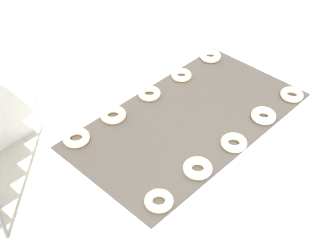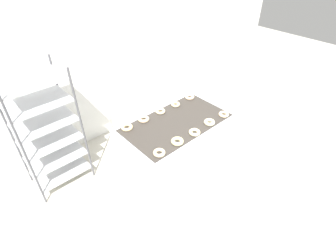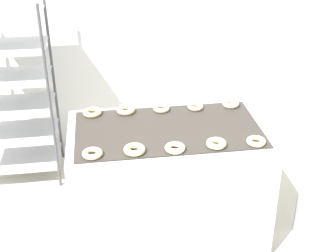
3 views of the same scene
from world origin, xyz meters
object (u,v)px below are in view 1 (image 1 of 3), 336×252
at_px(donut_near_center, 233,143).
at_px(donut_near_left, 198,168).
at_px(donut_far_center, 149,94).
at_px(glaze_bin, 319,140).
at_px(donut_near_rightmost, 292,95).
at_px(donut_far_right, 181,75).
at_px(donut_far_left, 113,115).
at_px(donut_near_right, 263,116).
at_px(donut_far_rightmost, 210,56).
at_px(fryer_machine, 187,177).
at_px(donut_far_leftmost, 76,138).
at_px(donut_near_leftmost, 159,201).

bearing_deg(donut_near_center, donut_near_left, 176.49).
bearing_deg(donut_far_center, glaze_bin, -26.96).
xyz_separation_m(donut_near_rightmost, donut_far_right, (-0.28, 0.56, -0.00)).
relative_size(donut_near_left, donut_far_left, 1.01).
bearing_deg(donut_near_left, donut_near_rightmost, -0.76).
bearing_deg(donut_near_right, donut_far_rightmost, 66.16).
distance_m(donut_near_center, donut_far_center, 0.58).
bearing_deg(donut_far_left, donut_near_rightmost, -36.15).
height_order(fryer_machine, donut_near_rightmost, donut_near_rightmost).
relative_size(fryer_machine, donut_near_center, 10.46).
distance_m(donut_far_center, donut_far_right, 0.25).
xyz_separation_m(glaze_bin, donut_far_leftmost, (-1.63, 0.58, 0.75)).
xyz_separation_m(donut_near_center, donut_far_right, (0.25, 0.57, -0.00)).
height_order(donut_near_leftmost, donut_far_center, donut_near_leftmost).
bearing_deg(donut_far_right, donut_near_right, -87.92).
bearing_deg(donut_near_left, donut_far_left, 91.36).
xyz_separation_m(glaze_bin, donut_near_center, (-1.13, -0.00, 0.75)).
relative_size(donut_near_left, donut_far_leftmost, 1.01).
height_order(donut_near_leftmost, donut_far_left, donut_far_left).
height_order(donut_near_center, donut_far_center, donut_near_center).
xyz_separation_m(donut_near_left, donut_near_right, (0.52, -0.00, -0.00)).
height_order(donut_near_leftmost, donut_far_rightmost, donut_far_rightmost).
height_order(donut_near_leftmost, donut_near_rightmost, same).
bearing_deg(glaze_bin, donut_near_rightmost, 179.75).
xyz_separation_m(donut_near_left, donut_near_center, (0.25, -0.02, -0.00)).
distance_m(donut_near_center, donut_far_left, 0.64).
bearing_deg(donut_far_leftmost, fryer_machine, -29.95).
distance_m(donut_far_right, donut_far_rightmost, 0.27).
relative_size(donut_near_right, donut_far_center, 1.06).
bearing_deg(donut_near_center, donut_near_rightmost, 0.53).
bearing_deg(donut_near_center, donut_near_leftmost, 178.75).
bearing_deg(donut_far_left, donut_near_right, -47.01).
bearing_deg(donut_near_leftmost, donut_far_rightmost, 28.83).
relative_size(donut_near_center, donut_far_left, 0.96).
relative_size(fryer_machine, donut_far_leftmost, 10.08).
bearing_deg(donut_far_center, donut_near_left, -113.64).
bearing_deg(donut_near_left, donut_near_right, -0.30).
bearing_deg(fryer_machine, donut_far_center, 91.15).
xyz_separation_m(donut_near_left, donut_far_rightmost, (0.77, 0.56, -0.00)).
height_order(glaze_bin, donut_far_leftmost, donut_far_leftmost).
bearing_deg(fryer_machine, glaze_bin, -14.39).
relative_size(fryer_machine, donut_far_rightmost, 10.54).
relative_size(glaze_bin, donut_near_leftmost, 2.71).
distance_m(donut_near_right, donut_far_center, 0.63).
xyz_separation_m(donut_near_center, donut_far_left, (-0.26, 0.58, 0.00)).
distance_m(donut_near_left, donut_far_rightmost, 0.95).
bearing_deg(donut_far_leftmost, glaze_bin, -19.58).
distance_m(donut_near_rightmost, donut_far_center, 0.78).
height_order(donut_near_left, donut_near_right, same).
xyz_separation_m(fryer_machine, donut_far_leftmost, (-0.51, 0.29, 0.46)).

